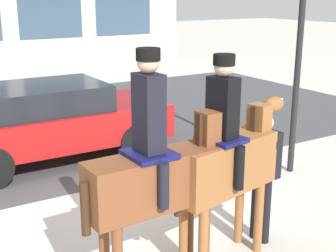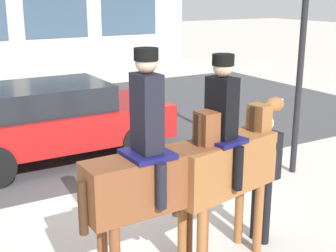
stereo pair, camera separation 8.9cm
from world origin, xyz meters
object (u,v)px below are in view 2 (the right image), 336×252
object	(u,v)px
pedestrian_bystander	(263,169)
mounted_horse_lead	(157,173)
mounted_horse_companion	(226,159)
street_car_near_lane	(54,119)
traffic_light	(305,10)

from	to	relation	value
pedestrian_bystander	mounted_horse_lead	bearing A→B (deg)	-0.22
mounted_horse_companion	pedestrian_bystander	distance (m)	0.76
pedestrian_bystander	street_car_near_lane	size ratio (longest dim) A/B	0.39
mounted_horse_companion	traffic_light	distance (m)	3.69
mounted_horse_companion	street_car_near_lane	size ratio (longest dim) A/B	0.58
traffic_light	street_car_near_lane	bearing A→B (deg)	140.76
mounted_horse_lead	traffic_light	distance (m)	4.47
mounted_horse_companion	pedestrian_bystander	world-z (taller)	mounted_horse_companion
street_car_near_lane	pedestrian_bystander	bearing A→B (deg)	-73.29
mounted_horse_lead	traffic_light	size ratio (longest dim) A/B	0.62
mounted_horse_lead	street_car_near_lane	xyz separation A→B (m)	(0.30, 4.64, -0.54)
mounted_horse_lead	pedestrian_bystander	xyz separation A→B (m)	(1.64, 0.18, -0.34)
mounted_horse_lead	pedestrian_bystander	distance (m)	1.68
mounted_horse_lead	mounted_horse_companion	bearing A→B (deg)	1.64
pedestrian_bystander	traffic_light	size ratio (longest dim) A/B	0.40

